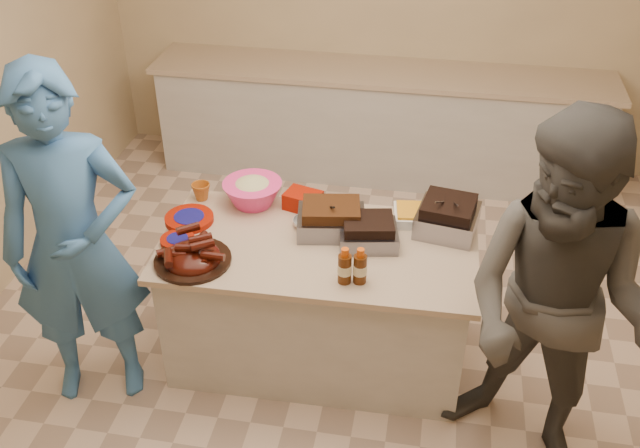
% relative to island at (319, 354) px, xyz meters
% --- Properties ---
extents(room, '(4.50, 5.00, 2.70)m').
position_rel_island_xyz_m(room, '(0.09, 0.03, 0.00)').
color(room, beige).
rests_on(room, ground).
extents(back_counter, '(3.60, 0.64, 0.90)m').
position_rel_island_xyz_m(back_counter, '(0.09, 2.23, 0.45)').
color(back_counter, beige).
rests_on(back_counter, ground).
extents(island, '(1.69, 0.91, 0.79)m').
position_rel_island_xyz_m(island, '(0.00, 0.00, 0.00)').
color(island, beige).
rests_on(island, ground).
extents(rib_platter, '(0.47, 0.47, 0.16)m').
position_rel_island_xyz_m(rib_platter, '(-0.61, -0.26, 0.79)').
color(rib_platter, '#460F07').
rests_on(rib_platter, island).
extents(pulled_pork_tray, '(0.40, 0.33, 0.11)m').
position_rel_island_xyz_m(pulled_pork_tray, '(0.04, 0.14, 0.79)').
color(pulled_pork_tray, '#47230F').
rests_on(pulled_pork_tray, island).
extents(brisket_tray, '(0.35, 0.31, 0.09)m').
position_rel_island_xyz_m(brisket_tray, '(0.26, 0.07, 0.79)').
color(brisket_tray, black).
rests_on(brisket_tray, island).
extents(roasting_pan, '(0.36, 0.36, 0.13)m').
position_rel_island_xyz_m(roasting_pan, '(0.66, 0.26, 0.79)').
color(roasting_pan, gray).
rests_on(roasting_pan, island).
extents(coleslaw_bowl, '(0.35, 0.35, 0.23)m').
position_rel_island_xyz_m(coleslaw_bowl, '(-0.44, 0.34, 0.79)').
color(coleslaw_bowl, '#FB3585').
rests_on(coleslaw_bowl, island).
extents(sausage_plate, '(0.34, 0.34, 0.05)m').
position_rel_island_xyz_m(sausage_plate, '(0.04, 0.22, 0.79)').
color(sausage_plate, silver).
rests_on(sausage_plate, island).
extents(mac_cheese_dish, '(0.31, 0.25, 0.08)m').
position_rel_island_xyz_m(mac_cheese_dish, '(0.51, 0.33, 0.79)').
color(mac_cheese_dish, orange).
rests_on(mac_cheese_dish, island).
extents(bbq_bottle_a, '(0.07, 0.07, 0.20)m').
position_rel_island_xyz_m(bbq_bottle_a, '(0.18, -0.28, 0.79)').
color(bbq_bottle_a, '#462008').
rests_on(bbq_bottle_a, island).
extents(bbq_bottle_b, '(0.07, 0.07, 0.20)m').
position_rel_island_xyz_m(bbq_bottle_b, '(0.26, -0.27, 0.79)').
color(bbq_bottle_b, '#462008').
rests_on(bbq_bottle_b, island).
extents(mustard_bottle, '(0.04, 0.04, 0.11)m').
position_rel_island_xyz_m(mustard_bottle, '(-0.07, 0.05, 0.79)').
color(mustard_bottle, '#F2B400').
rests_on(mustard_bottle, island).
extents(sauce_bowl, '(0.15, 0.05, 0.15)m').
position_rel_island_xyz_m(sauce_bowl, '(-0.10, 0.16, 0.79)').
color(sauce_bowl, silver).
rests_on(sauce_bowl, island).
extents(plate_stack_large, '(0.27, 0.27, 0.03)m').
position_rel_island_xyz_m(plate_stack_large, '(-0.75, 0.09, 0.79)').
color(plate_stack_large, '#8F1202').
rests_on(plate_stack_large, island).
extents(plate_stack_small, '(0.19, 0.19, 0.03)m').
position_rel_island_xyz_m(plate_stack_small, '(-0.74, -0.11, 0.79)').
color(plate_stack_small, '#8F1202').
rests_on(plate_stack_small, island).
extents(plastic_cup, '(0.11, 0.10, 0.11)m').
position_rel_island_xyz_m(plastic_cup, '(-0.75, 0.33, 0.79)').
color(plastic_cup, '#AE5B1A').
rests_on(plastic_cup, island).
extents(basket_stack, '(0.23, 0.20, 0.10)m').
position_rel_island_xyz_m(basket_stack, '(-0.15, 0.34, 0.79)').
color(basket_stack, '#8F1202').
rests_on(basket_stack, island).
extents(guest_blue, '(1.24, 2.01, 0.45)m').
position_rel_island_xyz_m(guest_blue, '(-1.14, -0.43, 0.00)').
color(guest_blue, '#3C71AF').
rests_on(guest_blue, ground).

